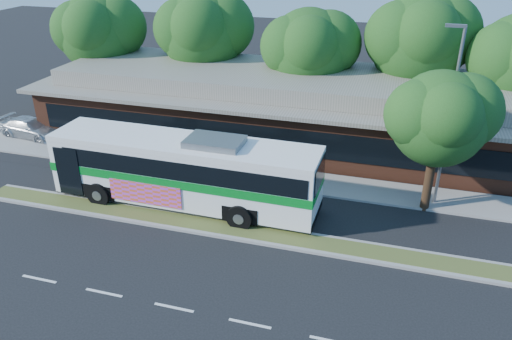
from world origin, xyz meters
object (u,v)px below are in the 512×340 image
at_px(transit_bus, 185,167).
at_px(sedan, 31,128).
at_px(sidewalk_tree, 447,117).
at_px(lamp_post, 449,114).

distance_m(transit_bus, sedan, 14.87).
bearing_deg(sidewalk_tree, transit_bus, -166.00).
distance_m(transit_bus, sidewalk_tree, 12.77).
bearing_deg(sidewalk_tree, sedan, 174.72).
xyz_separation_m(lamp_post, sidewalk_tree, (-0.13, -0.59, 0.08)).
bearing_deg(transit_bus, sidewalk_tree, 14.75).
xyz_separation_m(lamp_post, transit_bus, (-12.21, -3.60, -2.76)).
bearing_deg(transit_bus, sedan, 159.34).
bearing_deg(sedan, lamp_post, -87.58).
bearing_deg(sedan, sidewalk_tree, -88.90).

